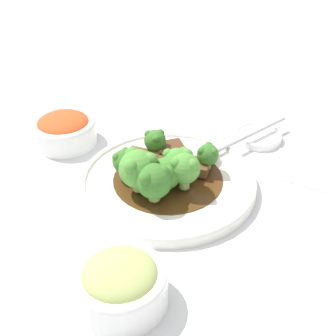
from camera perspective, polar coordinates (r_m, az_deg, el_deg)
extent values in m
plane|color=silver|center=(0.68, 0.00, -2.33)|extent=(4.00, 4.00, 0.00)
cylinder|color=white|center=(0.68, 0.00, -1.86)|extent=(0.26, 0.26, 0.01)
torus|color=white|center=(0.67, 0.00, -1.39)|extent=(0.26, 0.26, 0.01)
cylinder|color=#4C2D14|center=(0.67, 0.00, -1.33)|extent=(0.16, 0.16, 0.00)
cube|color=brown|center=(0.68, 2.61, 0.32)|extent=(0.06, 0.04, 0.01)
cube|color=brown|center=(0.67, -1.56, -0.56)|extent=(0.05, 0.07, 0.01)
cube|color=brown|center=(0.70, -3.13, 1.34)|extent=(0.05, 0.03, 0.01)
cube|color=#56331E|center=(0.71, 0.87, 1.94)|extent=(0.06, 0.06, 0.02)
cylinder|color=#8EB756|center=(0.66, 1.07, -0.79)|extent=(0.01, 0.01, 0.01)
sphere|color=#4C8E38|center=(0.65, 1.09, 0.72)|extent=(0.04, 0.04, 0.04)
sphere|color=#4C8E38|center=(0.65, 0.03, 1.75)|extent=(0.02, 0.02, 0.02)
sphere|color=#4C8E38|center=(0.64, 1.32, 0.91)|extent=(0.02, 0.02, 0.02)
sphere|color=#4C8E38|center=(0.65, 1.93, 1.94)|extent=(0.02, 0.02, 0.02)
cylinder|color=#8EB756|center=(0.65, 2.02, -1.77)|extent=(0.01, 0.01, 0.02)
sphere|color=#4C8E38|center=(0.63, 2.06, -0.03)|extent=(0.04, 0.04, 0.04)
sphere|color=#4C8E38|center=(0.62, 0.96, 0.60)|extent=(0.02, 0.02, 0.02)
sphere|color=#4C8E38|center=(0.62, 3.05, 0.40)|extent=(0.02, 0.02, 0.02)
sphere|color=#4C8E38|center=(0.64, 2.25, 1.51)|extent=(0.02, 0.02, 0.02)
cylinder|color=#8EB756|center=(0.64, -3.57, -2.04)|extent=(0.02, 0.02, 0.02)
sphere|color=#4C8E38|center=(0.63, -3.66, -0.11)|extent=(0.05, 0.05, 0.05)
sphere|color=#4C8E38|center=(0.61, -4.54, 0.23)|extent=(0.02, 0.02, 0.02)
sphere|color=#4C8E38|center=(0.62, -2.19, 1.01)|extent=(0.02, 0.02, 0.02)
sphere|color=#4C8E38|center=(0.63, -4.40, 1.72)|extent=(0.02, 0.02, 0.02)
cylinder|color=#8EB756|center=(0.65, -0.30, -2.15)|extent=(0.01, 0.01, 0.01)
sphere|color=#427F2D|center=(0.63, -0.31, -0.68)|extent=(0.04, 0.04, 0.04)
sphere|color=#427F2D|center=(0.62, -0.08, -0.50)|extent=(0.02, 0.02, 0.02)
sphere|color=#427F2D|center=(0.64, 0.63, 0.68)|extent=(0.02, 0.02, 0.02)
sphere|color=#427F2D|center=(0.63, -1.48, 0.45)|extent=(0.02, 0.02, 0.02)
cylinder|color=#8EB756|center=(0.67, -5.25, -0.46)|extent=(0.01, 0.01, 0.01)
sphere|color=#387028|center=(0.66, -5.33, 0.82)|extent=(0.03, 0.03, 0.03)
sphere|color=#387028|center=(0.65, -4.69, 1.18)|extent=(0.01, 0.01, 0.01)
sphere|color=#387028|center=(0.67, -5.16, 2.01)|extent=(0.01, 0.01, 0.01)
sphere|color=#387028|center=(0.66, -6.27, 1.32)|extent=(0.01, 0.01, 0.01)
cylinder|color=#7FA84C|center=(0.63, -1.96, -3.28)|extent=(0.02, 0.02, 0.01)
sphere|color=#387028|center=(0.61, -2.00, -1.55)|extent=(0.05, 0.05, 0.05)
sphere|color=#387028|center=(0.61, -0.62, -0.54)|extent=(0.02, 0.02, 0.02)
sphere|color=#387028|center=(0.62, -2.70, 0.14)|extent=(0.02, 0.02, 0.02)
sphere|color=#387028|center=(0.60, -2.75, -1.28)|extent=(0.02, 0.02, 0.02)
cylinder|color=#7FA84C|center=(0.71, -1.57, 2.07)|extent=(0.01, 0.01, 0.01)
sphere|color=#387028|center=(0.70, -1.60, 3.35)|extent=(0.03, 0.03, 0.03)
sphere|color=#387028|center=(0.71, -0.96, 4.27)|extent=(0.01, 0.01, 0.01)
sphere|color=#387028|center=(0.70, -2.40, 4.13)|extent=(0.01, 0.01, 0.01)
sphere|color=#387028|center=(0.69, -1.46, 3.55)|extent=(0.01, 0.01, 0.01)
cylinder|color=#8EB756|center=(0.69, 4.80, 0.38)|extent=(0.01, 0.01, 0.01)
sphere|color=#387028|center=(0.68, 4.88, 1.63)|extent=(0.03, 0.03, 0.03)
sphere|color=#387028|center=(0.68, 4.98, 2.70)|extent=(0.01, 0.01, 0.01)
sphere|color=#387028|center=(0.67, 4.14, 2.09)|extent=(0.01, 0.01, 0.01)
sphere|color=#387028|center=(0.67, 5.61, 1.96)|extent=(0.01, 0.01, 0.01)
ellipsoid|color=#B7B7BC|center=(0.70, 4.03, 1.38)|extent=(0.07, 0.07, 0.01)
cylinder|color=#B7B7BC|center=(0.77, 10.14, 4.09)|extent=(0.09, 0.14, 0.01)
cylinder|color=white|center=(0.80, -12.34, 3.29)|extent=(0.06, 0.06, 0.01)
cylinder|color=white|center=(0.79, -12.47, 4.18)|extent=(0.11, 0.11, 0.04)
torus|color=white|center=(0.79, -12.63, 5.28)|extent=(0.11, 0.11, 0.01)
ellipsoid|color=#D14C23|center=(0.78, -12.65, 5.44)|extent=(0.08, 0.08, 0.02)
cylinder|color=white|center=(0.53, -5.62, -15.62)|extent=(0.06, 0.06, 0.01)
cylinder|color=white|center=(0.52, -5.73, -14.42)|extent=(0.10, 0.10, 0.04)
torus|color=white|center=(0.51, -5.87, -12.92)|extent=(0.10, 0.10, 0.01)
ellipsoid|color=#A3B266|center=(0.50, -5.89, -12.71)|extent=(0.08, 0.08, 0.03)
cylinder|color=white|center=(0.80, 10.92, 3.72)|extent=(0.08, 0.08, 0.01)
torus|color=white|center=(0.80, 10.96, 4.03)|extent=(0.08, 0.08, 0.01)
cube|color=white|center=(0.74, 17.65, -0.57)|extent=(0.15, 0.10, 0.01)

